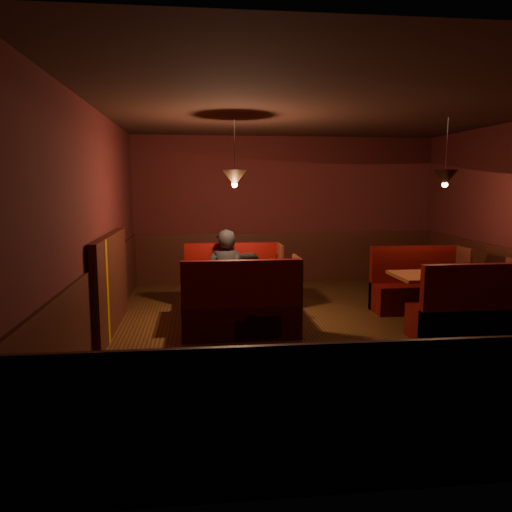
{
  "coord_description": "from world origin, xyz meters",
  "views": [
    {
      "loc": [
        -1.75,
        -6.35,
        1.96
      ],
      "look_at": [
        -0.93,
        0.64,
        0.95
      ],
      "focal_mm": 35.0,
      "sensor_mm": 36.0,
      "label": 1
    }
  ],
  "objects": [
    {
      "name": "main_bench_far",
      "position": [
        -1.2,
        1.43,
        0.33
      ],
      "size": [
        1.52,
        0.54,
        1.04
      ],
      "color": "#360505",
      "rests_on": "ground"
    },
    {
      "name": "main_table",
      "position": [
        -1.22,
        0.64,
        0.57
      ],
      "size": [
        1.38,
        0.84,
        0.97
      ],
      "color": "brown",
      "rests_on": "ground"
    },
    {
      "name": "second_bench_near",
      "position": [
        1.64,
        -0.58,
        0.32
      ],
      "size": [
        1.41,
        0.53,
        1.01
      ],
      "color": "#360505",
      "rests_on": "ground"
    },
    {
      "name": "second_table",
      "position": [
        1.61,
        0.18,
        0.53
      ],
      "size": [
        1.27,
        0.81,
        0.72
      ],
      "color": "brown",
      "rests_on": "ground"
    },
    {
      "name": "second_bench_far",
      "position": [
        1.64,
        0.94,
        0.32
      ],
      "size": [
        1.41,
        0.53,
        1.01
      ],
      "color": "#360505",
      "rests_on": "ground"
    },
    {
      "name": "room",
      "position": [
        -0.28,
        0.05,
        1.05
      ],
      "size": [
        6.02,
        7.02,
        2.92
      ],
      "color": "#321D11",
      "rests_on": "ground"
    },
    {
      "name": "diner_a",
      "position": [
        -1.33,
        1.32,
        0.81
      ],
      "size": [
        0.62,
        0.43,
        1.63
      ],
      "primitive_type": "imported",
      "rotation": [
        0.0,
        0.0,
        3.07
      ],
      "color": "black",
      "rests_on": "ground"
    },
    {
      "name": "diner_b",
      "position": [
        -1.07,
        -0.05,
        0.72
      ],
      "size": [
        0.84,
        0.74,
        1.44
      ],
      "primitive_type": "imported",
      "rotation": [
        0.0,
        0.0,
        0.34
      ],
      "color": "black",
      "rests_on": "ground"
    },
    {
      "name": "main_bench_near",
      "position": [
        -1.2,
        -0.14,
        0.33
      ],
      "size": [
        1.52,
        0.54,
        1.04
      ],
      "color": "#360505",
      "rests_on": "ground"
    }
  ]
}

